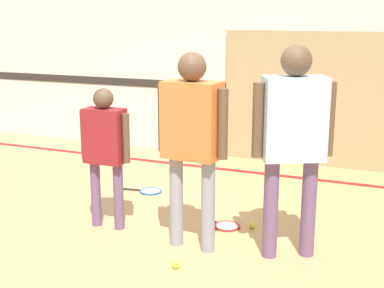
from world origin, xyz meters
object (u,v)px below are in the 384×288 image
(tennis_ball_near_instructor, at_px, (176,265))
(racket_spare_on_floor, at_px, (225,225))
(racket_second_spare, at_px, (149,191))
(person_student_left, at_px, (105,143))
(person_student_right, at_px, (293,130))
(tennis_ball_by_spare_racket, at_px, (252,225))
(person_instructor, at_px, (192,130))

(tennis_ball_near_instructor, bearing_deg, racket_spare_on_floor, 85.31)
(racket_spare_on_floor, height_order, racket_second_spare, same)
(racket_second_spare, relative_size, tennis_ball_near_instructor, 7.59)
(tennis_ball_near_instructor, bearing_deg, person_student_left, 150.25)
(person_student_right, bearing_deg, tennis_ball_by_spare_racket, -72.33)
(racket_second_spare, relative_size, tennis_ball_by_spare_racket, 7.59)
(racket_spare_on_floor, height_order, tennis_ball_by_spare_racket, tennis_ball_by_spare_racket)
(person_instructor, distance_m, racket_spare_on_floor, 1.23)
(person_instructor, bearing_deg, person_student_left, 177.39)
(tennis_ball_near_instructor, bearing_deg, racket_second_spare, 123.32)
(racket_second_spare, bearing_deg, person_instructor, 122.10)
(tennis_ball_near_instructor, relative_size, tennis_ball_by_spare_racket, 1.00)
(person_student_left, xyz_separation_m, person_student_right, (1.80, 0.04, 0.27))
(person_student_right, distance_m, tennis_ball_near_instructor, 1.49)
(racket_spare_on_floor, bearing_deg, person_student_left, 44.36)
(person_student_left, distance_m, racket_spare_on_floor, 1.44)
(tennis_ball_near_instructor, bearing_deg, person_instructor, 94.91)
(person_student_left, bearing_deg, racket_spare_on_floor, 20.90)
(person_student_left, distance_m, person_student_right, 1.82)
(person_instructor, height_order, tennis_ball_near_instructor, person_instructor)
(person_student_right, bearing_deg, racket_spare_on_floor, -57.09)
(person_student_right, relative_size, tennis_ball_by_spare_racket, 27.64)
(person_student_right, bearing_deg, person_instructor, -16.12)
(person_instructor, relative_size, person_student_left, 1.27)
(person_instructor, height_order, person_student_right, person_student_right)
(racket_second_spare, xyz_separation_m, tennis_ball_near_instructor, (1.11, -1.69, 0.02))
(person_student_right, xyz_separation_m, tennis_ball_by_spare_racket, (-0.46, 0.46, -1.10))
(person_student_left, distance_m, racket_second_spare, 1.41)
(person_student_left, relative_size, person_student_right, 0.76)
(person_student_left, bearing_deg, racket_second_spare, 94.01)
(person_instructor, height_order, tennis_ball_by_spare_racket, person_instructor)
(tennis_ball_near_instructor, bearing_deg, person_student_right, 37.18)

